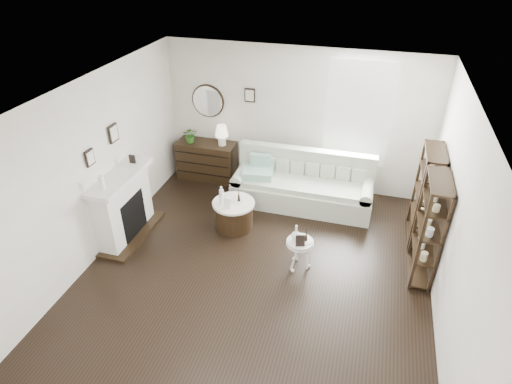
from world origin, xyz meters
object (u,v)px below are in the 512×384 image
(dresser, at_px, (207,160))
(pedestal_table, at_px, (300,243))
(drum_table, at_px, (234,214))
(sofa, at_px, (303,187))

(dresser, xyz_separation_m, pedestal_table, (2.32, -2.18, 0.06))
(pedestal_table, bearing_deg, drum_table, 150.65)
(sofa, relative_size, drum_table, 3.55)
(sofa, height_order, dresser, sofa)
(dresser, height_order, drum_table, dresser)
(sofa, relative_size, pedestal_table, 5.13)
(dresser, xyz_separation_m, drum_table, (1.06, -1.47, -0.14))
(sofa, height_order, pedestal_table, sofa)
(drum_table, xyz_separation_m, pedestal_table, (1.27, -0.71, 0.20))
(dresser, distance_m, pedestal_table, 3.19)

